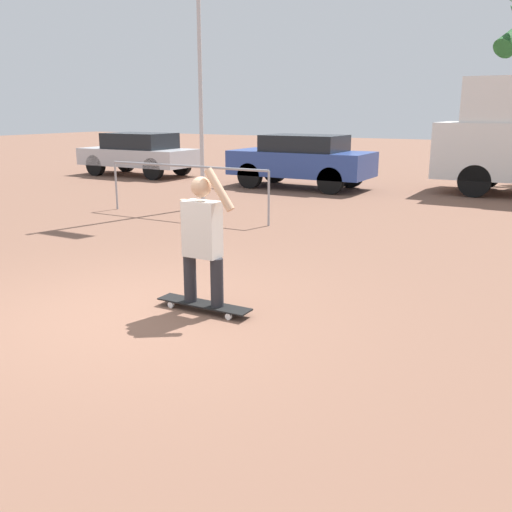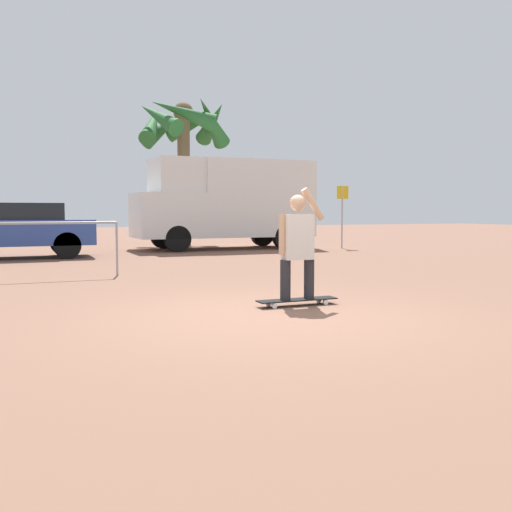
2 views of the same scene
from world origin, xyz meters
The scene contains 8 objects.
ground_plane centered at (0.00, 0.00, 0.00)m, with size 80.00×80.00×0.00m, color brown.
skateboard centered at (0.64, 0.55, 0.07)m, with size 1.13×0.23×0.09m.
person_skateboarder centered at (0.64, 0.55, 0.87)m, with size 0.68×0.22×1.50m.
camper_van centered at (3.78, 11.97, 1.62)m, with size 5.97×2.18×2.97m.
parked_car_blue centered at (-2.79, 10.43, 0.80)m, with size 3.97×1.73×1.49m.
palm_tree_near_van centered at (3.14, 15.07, 4.42)m, with size 3.73×3.78×5.56m.
street_sign centered at (7.45, 10.57, 1.38)m, with size 0.44×0.06×2.12m.
plaza_railing_segment centered at (-2.94, 5.14, 0.89)m, with size 3.90×0.05×1.08m.
Camera 2 is at (-2.83, -6.24, 1.27)m, focal length 40.00 mm.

